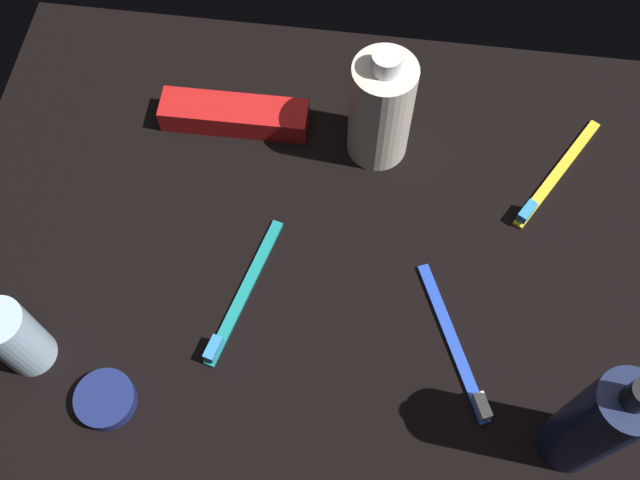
{
  "coord_description": "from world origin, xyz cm",
  "views": [
    {
      "loc": [
        -4.43,
        34.75,
        73.8
      ],
      "look_at": [
        0.0,
        0.0,
        3.0
      ],
      "focal_mm": 41.19,
      "sensor_mm": 36.0,
      "label": 1
    }
  ],
  "objects": [
    {
      "name": "ground_plane",
      "position": [
        0.0,
        0.0,
        -0.6
      ],
      "size": [
        84.0,
        64.0,
        1.2
      ],
      "primitive_type": "cube",
      "color": "black"
    },
    {
      "name": "lotion_bottle",
      "position": [
        -26.62,
        17.8,
        9.06
      ],
      "size": [
        5.56,
        5.56,
        20.43
      ],
      "color": "#161E41",
      "rests_on": "ground_plane"
    },
    {
      "name": "bodywash_bottle",
      "position": [
        -4.93,
        -14.85,
        7.29
      ],
      "size": [
        7.12,
        7.12,
        16.28
      ],
      "color": "silver",
      "rests_on": "ground_plane"
    },
    {
      "name": "deodorant_stick",
      "position": [
        28.16,
        15.44,
        5.08
      ],
      "size": [
        4.98,
        4.98,
        10.17
      ],
      "primitive_type": "cylinder",
      "color": "silver",
      "rests_on": "ground_plane"
    },
    {
      "name": "toothbrush_teal",
      "position": [
        7.75,
        6.82,
        0.61
      ],
      "size": [
        5.8,
        17.7,
        2.1
      ],
      "color": "teal",
      "rests_on": "ground_plane"
    },
    {
      "name": "toothbrush_blue",
      "position": [
        -15.56,
        9.61,
        0.61
      ],
      "size": [
        8.42,
        16.93,
        2.1
      ],
      "color": "blue",
      "rests_on": "ground_plane"
    },
    {
      "name": "toothbrush_yellow",
      "position": [
        -25.83,
        -12.67,
        0.61
      ],
      "size": [
        10.38,
        16.0,
        2.1
      ],
      "color": "yellow",
      "rests_on": "ground_plane"
    },
    {
      "name": "toothpaste_box_red",
      "position": [
        12.4,
        -16.0,
        1.6
      ],
      "size": [
        17.66,
        4.63,
        3.2
      ],
      "primitive_type": "cube",
      "rotation": [
        0.0,
        0.0,
        0.01
      ],
      "color": "red",
      "rests_on": "ground_plane"
    },
    {
      "name": "cream_tin_left",
      "position": [
        19.21,
        19.38,
        0.85
      ],
      "size": [
        6.06,
        6.06,
        1.7
      ],
      "primitive_type": "cylinder",
      "color": "navy",
      "rests_on": "ground_plane"
    }
  ]
}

